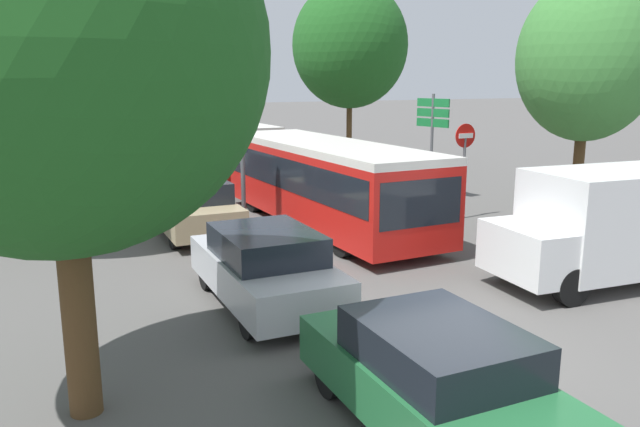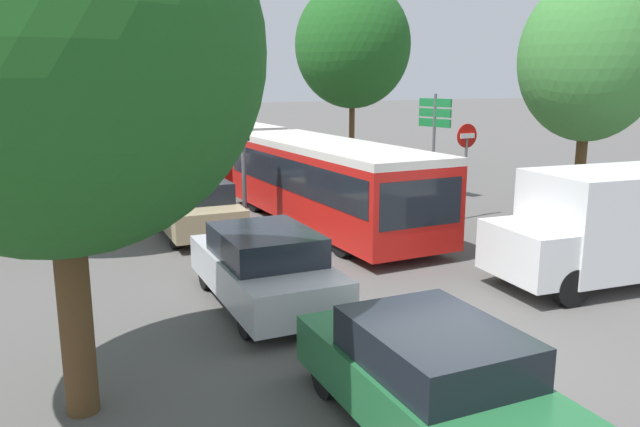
% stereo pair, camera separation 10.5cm
% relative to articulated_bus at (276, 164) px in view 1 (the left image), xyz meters
% --- Properties ---
extents(ground_plane, '(200.00, 200.00, 0.00)m').
position_rel_articulated_bus_xyz_m(ground_plane, '(-1.97, -11.84, -1.38)').
color(ground_plane, '#565451').
extents(articulated_bus, '(2.62, 16.12, 2.39)m').
position_rel_articulated_bus_xyz_m(articulated_bus, '(0.00, 0.00, 0.00)').
color(articulated_bus, red).
rests_on(articulated_bus, ground).
extents(city_bus_rear, '(3.28, 11.65, 2.48)m').
position_rel_articulated_bus_xyz_m(city_bus_rear, '(-3.65, 22.58, 0.05)').
color(city_bus_rear, red).
rests_on(city_bus_rear, ground).
extents(queued_car_green, '(1.79, 4.01, 1.38)m').
position_rel_articulated_bus_xyz_m(queued_car_green, '(-3.57, -13.42, -0.68)').
color(queued_car_green, '#236638').
rests_on(queued_car_green, ground).
extents(queued_car_silver, '(1.88, 4.19, 1.44)m').
position_rel_articulated_bus_xyz_m(queued_car_silver, '(-3.76, -8.58, -0.65)').
color(queued_car_silver, '#B7BABF').
rests_on(queued_car_silver, ground).
extents(queued_car_tan, '(1.93, 4.31, 1.48)m').
position_rel_articulated_bus_xyz_m(queued_car_tan, '(-3.51, -2.64, -0.63)').
color(queued_car_tan, tan).
rests_on(queued_car_tan, ground).
extents(queued_car_graphite, '(1.82, 4.08, 1.40)m').
position_rel_articulated_bus_xyz_m(queued_car_graphite, '(-3.64, 2.56, -0.67)').
color(queued_car_graphite, '#47474C').
rests_on(queued_car_graphite, ground).
extents(queued_car_white, '(1.92, 4.29, 1.47)m').
position_rel_articulated_bus_xyz_m(queued_car_white, '(-3.63, 8.02, -0.63)').
color(queued_car_white, white).
rests_on(queued_car_white, ground).
extents(white_van, '(5.17, 2.42, 2.31)m').
position_rel_articulated_bus_xyz_m(white_van, '(3.19, -10.43, -0.14)').
color(white_van, white).
rests_on(white_van, ground).
extents(traffic_light, '(0.37, 0.39, 3.40)m').
position_rel_articulated_bus_xyz_m(traffic_light, '(-2.25, -3.18, 1.12)').
color(traffic_light, '#56595E').
rests_on(traffic_light, ground).
extents(no_entry_sign, '(0.70, 0.08, 2.82)m').
position_rel_articulated_bus_xyz_m(no_entry_sign, '(4.19, -4.34, 0.50)').
color(no_entry_sign, '#56595E').
rests_on(no_entry_sign, ground).
extents(direction_sign_post, '(0.36, 1.38, 3.60)m').
position_rel_articulated_bus_xyz_m(direction_sign_post, '(5.32, -1.21, 1.19)').
color(direction_sign_post, '#56595E').
rests_on(direction_sign_post, ground).
extents(tree_left_near, '(4.75, 4.75, 6.71)m').
position_rel_articulated_bus_xyz_m(tree_left_near, '(-7.16, -11.15, 2.88)').
color(tree_left_near, '#51381E').
rests_on(tree_left_near, ground).
extents(tree_left_mid, '(4.09, 4.09, 7.26)m').
position_rel_articulated_bus_xyz_m(tree_left_mid, '(-7.44, -2.63, 3.42)').
color(tree_left_mid, '#51381E').
rests_on(tree_left_mid, ground).
extents(tree_left_far, '(3.29, 3.29, 6.46)m').
position_rel_articulated_bus_xyz_m(tree_left_far, '(-7.63, 6.28, 3.18)').
color(tree_left_far, '#51381E').
rests_on(tree_left_far, ground).
extents(tree_right_near, '(3.76, 3.76, 6.88)m').
position_rel_articulated_bus_xyz_m(tree_right_near, '(6.47, -6.47, 3.24)').
color(tree_right_near, '#51381E').
rests_on(tree_right_near, ground).
extents(tree_right_mid, '(5.17, 5.17, 8.39)m').
position_rel_articulated_bus_xyz_m(tree_right_mid, '(6.31, 6.46, 4.20)').
color(tree_right_mid, '#51381E').
rests_on(tree_right_mid, ground).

